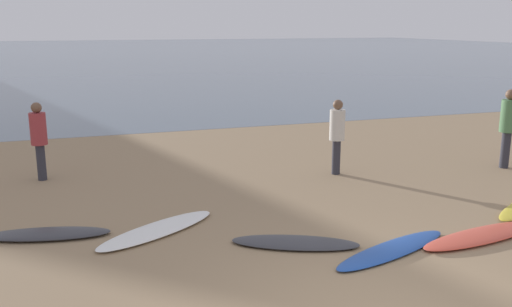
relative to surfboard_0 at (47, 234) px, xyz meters
name	(u,v)px	position (x,y,z in m)	size (l,w,h in m)	color
ground_plane	(195,147)	(3.64, 5.96, -0.15)	(120.00, 120.00, 0.20)	#997C5B
ocean_water	(97,52)	(3.64, 57.91, -0.05)	(140.00, 100.00, 0.01)	slate
surfboard_0	(47,234)	(0.00, 0.00, 0.00)	(1.91, 0.56, 0.10)	#333338
surfboard_1	(157,230)	(1.64, -0.34, -0.01)	(2.27, 0.59, 0.08)	white
surfboard_2	(295,243)	(3.50, -1.52, -0.01)	(1.90, 0.58, 0.08)	#333338
surfboard_3	(392,249)	(4.75, -2.19, -0.01)	(2.30, 0.49, 0.07)	#1E479E
surfboard_4	(483,235)	(6.35, -2.18, 0.00)	(2.41, 0.55, 0.09)	#D84C38
person_0	(39,135)	(-0.19, 3.45, 0.92)	(0.33, 0.33, 1.64)	#2D2D38
person_2	(508,122)	(9.77, 1.19, 1.01)	(0.36, 0.36, 1.79)	#2D2D38
person_3	(337,131)	(5.88, 1.92, 0.92)	(0.33, 0.33, 1.63)	#2D2D38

